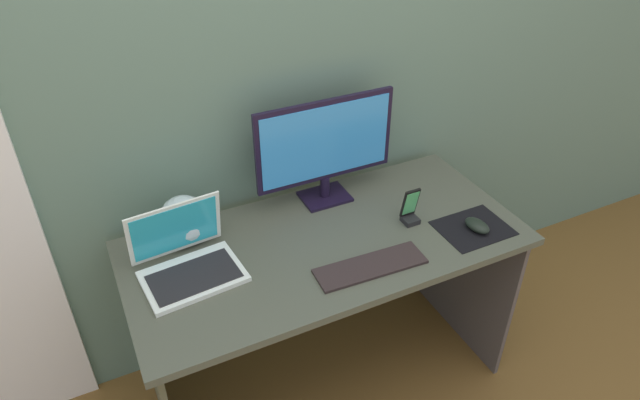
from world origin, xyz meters
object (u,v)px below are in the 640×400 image
fishbowl (184,220)px  phone_in_dock (410,210)px  laptop (187,260)px  mouse (477,225)px  monitor (325,146)px  keyboard_external (370,266)px

fishbowl → phone_in_dock: 0.79m
laptop → phone_in_dock: size_ratio=2.39×
mouse → laptop: bearing=157.6°
monitor → keyboard_external: (-0.04, -0.42, -0.22)m
fishbowl → mouse: bearing=-23.3°
laptop → monitor: bearing=17.4°
monitor → keyboard_external: bearing=-95.9°
fishbowl → mouse: fishbowl is taller
mouse → phone_in_dock: 0.24m
monitor → fishbowl: 0.56m
keyboard_external → mouse: size_ratio=3.72×
laptop → mouse: 1.00m
laptop → keyboard_external: size_ratio=0.89×
laptop → phone_in_dock: laptop is taller
laptop → fishbowl: size_ratio=1.94×
monitor → laptop: bearing=-162.6°
laptop → keyboard_external: 0.59m
phone_in_dock → keyboard_external: bearing=-148.2°
laptop → mouse: laptop is taller
monitor → keyboard_external: monitor is taller
fishbowl → phone_in_dock: bearing=-18.8°
monitor → phone_in_dock: size_ratio=3.88×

